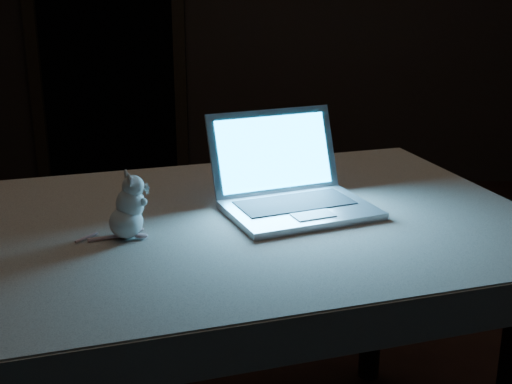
# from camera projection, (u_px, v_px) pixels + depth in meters

# --- Properties ---
(floor) EXTENTS (5.00, 5.00, 0.00)m
(floor) POSITION_uv_depth(u_px,v_px,m) (273.00, 383.00, 2.44)
(floor) COLOR black
(floor) RESTS_ON ground
(doorway) EXTENTS (1.06, 0.36, 2.13)m
(doorway) POSITION_uv_depth(u_px,v_px,m) (105.00, 25.00, 4.51)
(doorway) COLOR black
(doorway) RESTS_ON back_wall
(table) EXTENTS (1.71, 1.38, 0.80)m
(table) POSITION_uv_depth(u_px,v_px,m) (224.00, 360.00, 1.85)
(table) COLOR black
(table) RESTS_ON floor
(tablecloth) EXTENTS (1.83, 1.47, 0.10)m
(tablecloth) POSITION_uv_depth(u_px,v_px,m) (212.00, 243.00, 1.71)
(tablecloth) COLOR beige
(tablecloth) RESTS_ON table
(laptop) EXTENTS (0.47, 0.44, 0.25)m
(laptop) POSITION_uv_depth(u_px,v_px,m) (301.00, 167.00, 1.73)
(laptop) COLOR #B3B3B8
(laptop) RESTS_ON tablecloth
(plush_mouse) EXTENTS (0.15, 0.15, 0.16)m
(plush_mouse) POSITION_uv_depth(u_px,v_px,m) (125.00, 206.00, 1.59)
(plush_mouse) COLOR silver
(plush_mouse) RESTS_ON tablecloth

